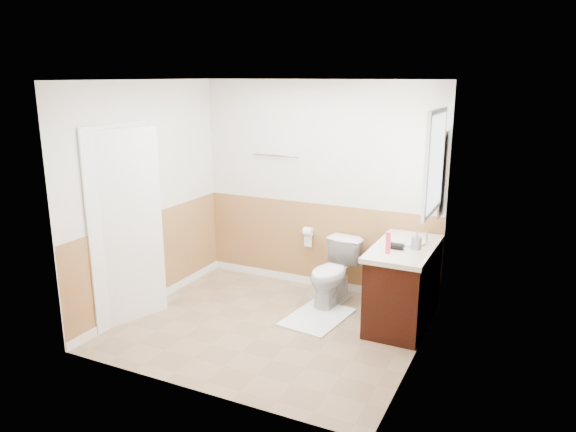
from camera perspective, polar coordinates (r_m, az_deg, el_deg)
The scene contains 32 objects.
floor at distance 5.75m, azimuth -2.02°, elevation -11.62°, with size 3.00×3.00×0.00m, color #8C7051.
ceiling at distance 5.16m, azimuth -2.27°, elevation 14.14°, with size 3.00×3.00×0.00m, color white.
wall_back at distance 6.47m, azimuth 3.24°, elevation 3.07°, with size 3.00×3.00×0.00m, color silver.
wall_front at distance 4.26m, azimuth -10.32°, elevation -3.29°, with size 3.00×3.00×0.00m, color silver.
wall_left at distance 6.15m, azimuth -14.62°, elevation 2.00°, with size 3.00×3.00×0.00m, color silver.
wall_right at distance 4.83m, azimuth 13.83°, elevation -1.34°, with size 3.00×3.00×0.00m, color silver.
wainscot_back at distance 6.65m, azimuth 3.11°, elevation -3.29°, with size 3.00×3.00×0.00m, color #A16940.
wainscot_front at distance 4.55m, azimuth -9.80°, elevation -12.28°, with size 3.00×3.00×0.00m, color #A16940.
wainscot_left at distance 6.34m, azimuth -14.10°, elevation -4.63°, with size 2.60×2.60×0.00m, color #A16940.
wainscot_right at distance 5.08m, azimuth 13.18°, elevation -9.48°, with size 2.60×2.60×0.00m, color #A16940.
toilet at distance 6.20m, azimuth 4.78°, elevation -5.99°, with size 0.41×0.72×0.73m, color white.
bath_mat at distance 5.95m, azimuth 3.11°, elevation -10.60°, with size 0.55×0.80×0.02m, color white.
vanity_cabinet at distance 5.81m, azimuth 12.02°, elevation -7.36°, with size 0.55×1.10×0.80m, color black.
vanity_knob_left at distance 5.74m, azimuth 8.94°, elevation -5.89°, with size 0.03×0.03×0.03m, color silver.
vanity_knob_right at distance 5.92m, azimuth 9.51°, elevation -5.27°, with size 0.03×0.03×0.03m, color white.
countertop at distance 5.67m, azimuth 12.15°, elevation -3.35°, with size 0.60×1.15×0.05m, color silver.
sink_basin at distance 5.80m, azimuth 12.62°, elevation -2.62°, with size 0.36×0.36×0.02m, color silver.
faucet at distance 5.75m, azimuth 14.40°, elevation -2.26°, with size 0.02×0.02×0.14m, color silver.
lotion_bottle at distance 5.37m, azimuth 10.50°, elevation -2.79°, with size 0.05×0.05×0.22m, color #F03E5C.
soap_dispenser at distance 5.56m, azimuth 13.39°, elevation -2.52°, with size 0.08×0.08×0.18m, color gray.
hair_dryer_body at distance 5.53m, azimuth 11.42°, elevation -3.13°, with size 0.07×0.07×0.14m, color black.
hair_dryer_handle at distance 5.57m, azimuth 11.19°, elevation -3.30°, with size 0.03×0.03×0.07m, color black.
mirror_panel at distance 5.82m, azimuth 16.08°, elevation 4.23°, with size 0.02×0.35×0.90m, color silver.
window_frame at distance 5.29m, azimuth 15.19°, elevation 5.50°, with size 0.04×0.80×1.00m, color white.
window_glass at distance 5.29m, azimuth 15.36°, elevation 5.49°, with size 0.01×0.70×0.90m, color white.
door at distance 5.81m, azimuth -16.55°, elevation -1.19°, with size 0.05×0.80×2.04m, color white.
door_frame at distance 5.86m, azimuth -17.11°, elevation -1.01°, with size 0.02×0.92×2.10m, color white.
door_knob at distance 6.03m, azimuth -14.00°, elevation -1.14°, with size 0.06×0.06×0.06m, color silver.
towel_bar at distance 6.59m, azimuth -1.34°, elevation 6.39°, with size 0.02×0.02×0.62m, color silver.
tp_holder_bar at distance 6.57m, azimuth 2.12°, elevation -1.67°, with size 0.02×0.02×0.14m, color silver.
tp_roll at distance 6.57m, azimuth 2.12°, elevation -1.67°, with size 0.11×0.11×0.10m, color white.
tp_sheet at distance 6.61m, azimuth 2.11°, elevation -2.58°, with size 0.10×0.01×0.16m, color white.
Camera 1 is at (2.41, -4.56, 2.54)m, focal length 33.73 mm.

